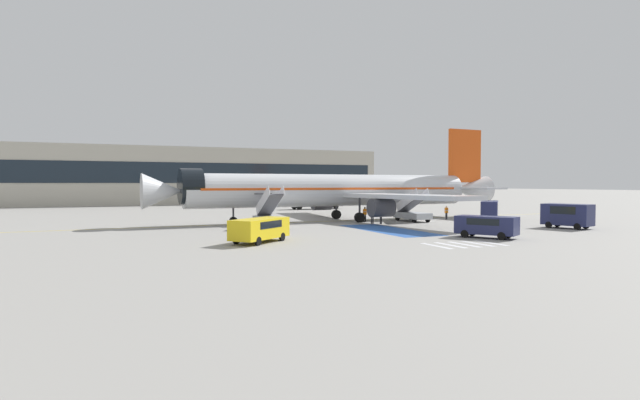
{
  "coord_description": "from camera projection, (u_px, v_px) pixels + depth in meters",
  "views": [
    {
      "loc": [
        -24.99,
        -53.41,
        4.41
      ],
      "look_at": [
        -3.63,
        -1.43,
        2.56
      ],
      "focal_mm": 28.0,
      "sensor_mm": 36.0,
      "label": 1
    }
  ],
  "objects": [
    {
      "name": "ground_crew_3",
      "position": [
        381.0,
        214.0,
        54.35
      ],
      "size": [
        0.48,
        0.37,
        1.87
      ],
      "rotation": [
        0.0,
        0.0,
        3.5
      ],
      "color": "#2D2D33",
      "rests_on": "ground_plane"
    },
    {
      "name": "apron_walkway_bar_0",
      "position": [
        436.0,
        246.0,
        35.2
      ],
      "size": [
        0.44,
        3.6,
        0.01
      ],
      "primitive_type": "cube",
      "color": "silver",
      "rests_on": "ground_plane"
    },
    {
      "name": "ground_crew_1",
      "position": [
        365.0,
        213.0,
        57.13
      ],
      "size": [
        0.48,
        0.34,
        1.75
      ],
      "rotation": [
        0.0,
        0.0,
        6.01
      ],
      "color": "black",
      "rests_on": "ground_plane"
    },
    {
      "name": "service_van_0",
      "position": [
        567.0,
        214.0,
        49.03
      ],
      "size": [
        3.25,
        4.85,
        2.4
      ],
      "rotation": [
        0.0,
        0.0,
        3.44
      ],
      "color": "#1E234C",
      "rests_on": "ground_plane"
    },
    {
      "name": "ground_crew_2",
      "position": [
        446.0,
        212.0,
        61.1
      ],
      "size": [
        0.47,
        0.31,
        1.67
      ],
      "rotation": [
        0.0,
        0.0,
        0.21
      ],
      "color": "#2D2D33",
      "rests_on": "ground_plane"
    },
    {
      "name": "ground_crew_0",
      "position": [
        372.0,
        214.0,
        54.53
      ],
      "size": [
        0.48,
        0.36,
        1.78
      ],
      "rotation": [
        0.0,
        0.0,
        5.96
      ],
      "color": "#2D2D33",
      "rests_on": "ground_plane"
    },
    {
      "name": "boarding_stairs_aft",
      "position": [
        412.0,
        213.0,
        58.07
      ],
      "size": [
        2.4,
        5.31,
        3.89
      ],
      "rotation": [
        0.0,
        0.0,
        0.04
      ],
      "color": "#ADB2BA",
      "rests_on": "ground_plane"
    },
    {
      "name": "fuel_tanker",
      "position": [
        316.0,
        200.0,
        86.05
      ],
      "size": [
        9.7,
        2.89,
        3.3
      ],
      "rotation": [
        0.0,
        0.0,
        1.6
      ],
      "color": "#38383D",
      "rests_on": "ground_plane"
    },
    {
      "name": "boarding_stairs_forward",
      "position": [
        270.0,
        217.0,
        50.77
      ],
      "size": [
        2.4,
        5.31,
        4.22
      ],
      "rotation": [
        0.0,
        0.0,
        0.04
      ],
      "color": "#ADB2BA",
      "rests_on": "ground_plane"
    },
    {
      "name": "apron_leadline_yellow",
      "position": [
        335.0,
        221.0,
        58.83
      ],
      "size": [
        78.87,
        3.49,
        0.01
      ],
      "primitive_type": "cube",
      "rotation": [
        0.0,
        0.0,
        1.61
      ],
      "color": "gold",
      "rests_on": "ground_plane"
    },
    {
      "name": "apron_walkway_bar_1",
      "position": [
        450.0,
        245.0,
        35.65
      ],
      "size": [
        0.44,
        3.6,
        0.01
      ],
      "primitive_type": "cube",
      "color": "silver",
      "rests_on": "ground_plane"
    },
    {
      "name": "service_van_3",
      "position": [
        490.0,
        209.0,
        58.0
      ],
      "size": [
        5.08,
        5.29,
        2.38
      ],
      "rotation": [
        0.0,
        0.0,
        2.39
      ],
      "color": "#1E234C",
      "rests_on": "ground_plane"
    },
    {
      "name": "ground_plane",
      "position": [
        344.0,
        221.0,
        59.01
      ],
      "size": [
        600.0,
        600.0,
        0.0
      ],
      "primitive_type": "plane",
      "color": "gray"
    },
    {
      "name": "apron_walkway_bar_3",
      "position": [
        477.0,
        244.0,
        36.56
      ],
      "size": [
        0.44,
        3.6,
        0.01
      ],
      "primitive_type": "cube",
      "color": "silver",
      "rests_on": "ground_plane"
    },
    {
      "name": "apron_walkway_bar_4",
      "position": [
        490.0,
        243.0,
        37.02
      ],
      "size": [
        0.44,
        3.6,
        0.01
      ],
      "primitive_type": "cube",
      "color": "silver",
      "rests_on": "ground_plane"
    },
    {
      "name": "apron_stand_patch_blue",
      "position": [
        388.0,
        230.0,
        47.36
      ],
      "size": [
        4.37,
        13.07,
        0.01
      ],
      "primitive_type": "cube",
      "color": "#2856A8",
      "rests_on": "ground_plane"
    },
    {
      "name": "terminal_building",
      "position": [
        188.0,
        176.0,
        108.58
      ],
      "size": [
        85.43,
        12.1,
        12.07
      ],
      "color": "#B2AD9E",
      "rests_on": "ground_plane"
    },
    {
      "name": "airliner",
      "position": [
        340.0,
        190.0,
        59.01
      ],
      "size": [
        44.75,
        36.31,
        11.64
      ],
      "rotation": [
        0.0,
        0.0,
        1.61
      ],
      "color": "silver",
      "rests_on": "ground_plane"
    },
    {
      "name": "service_van_2",
      "position": [
        486.0,
        225.0,
        40.35
      ],
      "size": [
        4.09,
        5.05,
        1.77
      ],
      "rotation": [
        0.0,
        0.0,
        3.68
      ],
      "color": "#1E234C",
      "rests_on": "ground_plane"
    },
    {
      "name": "service_van_1",
      "position": [
        260.0,
        228.0,
        37.26
      ],
      "size": [
        5.37,
        5.04,
        1.8
      ],
      "rotation": [
        0.0,
        0.0,
        5.43
      ],
      "color": "yellow",
      "rests_on": "ground_plane"
    },
    {
      "name": "apron_walkway_bar_2",
      "position": [
        464.0,
        244.0,
        36.11
      ],
      "size": [
        0.44,
        3.6,
        0.01
      ],
      "primitive_type": "cube",
      "color": "silver",
      "rests_on": "ground_plane"
    }
  ]
}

